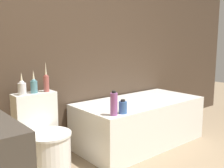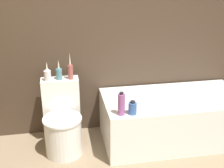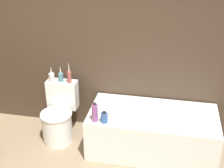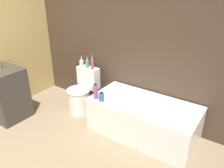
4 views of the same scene
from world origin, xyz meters
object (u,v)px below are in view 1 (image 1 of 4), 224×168
at_px(shampoo_bottle_short, 123,107).
at_px(bathtub, 139,121).
at_px(vase_bronze, 46,82).
at_px(shampoo_bottle_tall, 114,104).
at_px(vase_silver, 34,85).
at_px(toilet, 45,142).
at_px(vase_gold, 22,87).

bearing_deg(shampoo_bottle_short, bathtub, 28.80).
bearing_deg(vase_bronze, shampoo_bottle_short, -41.04).
height_order(shampoo_bottle_tall, shampoo_bottle_short, shampoo_bottle_tall).
distance_m(bathtub, vase_silver, 1.32).
bearing_deg(toilet, bathtub, -0.80).
bearing_deg(vase_silver, shampoo_bottle_short, -36.33).
relative_size(vase_gold, shampoo_bottle_tall, 0.87).
distance_m(bathtub, toilet, 1.19).
relative_size(toilet, vase_silver, 3.40).
distance_m(vase_silver, vase_bronze, 0.12).
relative_size(bathtub, vase_silver, 7.06).
distance_m(toilet, vase_gold, 0.53).
relative_size(vase_gold, vase_silver, 0.95).
distance_m(vase_gold, shampoo_bottle_tall, 0.84).
height_order(bathtub, shampoo_bottle_short, shampoo_bottle_short).
bearing_deg(shampoo_bottle_tall, bathtub, 24.14).
bearing_deg(vase_bronze, vase_gold, -179.55).
bearing_deg(vase_silver, vase_bronze, -5.99).
xyz_separation_m(bathtub, vase_silver, (-1.19, 0.20, 0.54)).
relative_size(vase_silver, vase_bronze, 0.75).
xyz_separation_m(vase_silver, vase_bronze, (0.12, -0.01, 0.02)).
relative_size(bathtub, shampoo_bottle_short, 11.08).
relative_size(bathtub, vase_bronze, 5.30).
height_order(bathtub, toilet, toilet).
distance_m(vase_gold, vase_bronze, 0.24).
bearing_deg(toilet, shampoo_bottle_short, -24.76).
xyz_separation_m(vase_bronze, shampoo_bottle_short, (0.55, -0.48, -0.24)).
bearing_deg(bathtub, vase_bronze, 170.15).
height_order(vase_bronze, shampoo_bottle_tall, vase_bronze).
bearing_deg(vase_gold, bathtub, -8.03).
height_order(vase_silver, shampoo_bottle_tall, vase_silver).
xyz_separation_m(vase_bronze, shampoo_bottle_tall, (0.44, -0.47, -0.19)).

